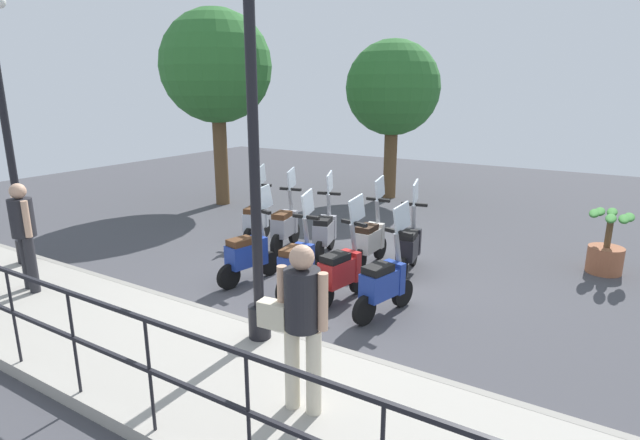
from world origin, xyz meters
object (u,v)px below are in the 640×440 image
scooter_far_1 (370,239)px  scooter_far_4 (257,219)px  lamp_post_near (254,169)px  scooter_near_0 (384,282)px  tree_distant (393,89)px  scooter_far_2 (325,231)px  potted_palm (607,247)px  scooter_near_2 (298,263)px  pedestrian_distant (24,229)px  tree_large (216,68)px  scooter_near_3 (249,253)px  scooter_near_1 (342,270)px  pedestrian_with_bag (300,317)px  lamp_post_far (8,141)px  scooter_far_0 (409,246)px  scooter_far_3 (285,225)px

scooter_far_1 → scooter_far_4: size_ratio=1.00×
lamp_post_near → scooter_near_0: size_ratio=2.95×
tree_distant → scooter_far_2: bearing=-168.3°
potted_palm → scooter_far_2: scooter_far_2 is taller
scooter_near_2 → pedestrian_distant: bearing=120.0°
tree_large → scooter_near_3: 6.57m
potted_palm → scooter_near_1: scooter_near_1 is taller
scooter_near_2 → scooter_far_1: bearing=-18.5°
tree_large → scooter_near_3: tree_large is taller
pedestrian_with_bag → scooter_near_0: 2.58m
pedestrian_with_bag → tree_large: size_ratio=0.32×
scooter_near_2 → potted_palm: bearing=-54.1°
tree_distant → scooter_far_1: bearing=-159.3°
scooter_near_0 → scooter_far_4: bearing=78.2°
pedestrian_distant → tree_large: (6.21, 1.95, 2.44)m
scooter_near_0 → scooter_near_3: (-0.02, 2.34, 0.00)m
scooter_near_0 → scooter_near_1: same height
scooter_near_3 → scooter_far_2: size_ratio=1.00×
lamp_post_far → tree_distant: (8.70, -2.83, 0.79)m
tree_large → pedestrian_with_bag: bearing=-133.3°
scooter_far_0 → scooter_far_2: 1.65m
lamp_post_far → scooter_near_0: lamp_post_far is taller
scooter_near_2 → scooter_near_3: bearing=87.8°
potted_palm → lamp_post_far: bearing=121.1°
scooter_near_0 → scooter_far_2: bearing=62.8°
lamp_post_far → scooter_far_4: bearing=-35.1°
scooter_far_0 → lamp_post_near: bearing=160.9°
potted_palm → scooter_far_0: size_ratio=0.69×
potted_palm → scooter_far_3: bearing=108.5°
pedestrian_with_bag → potted_palm: pedestrian_with_bag is taller
tree_large → tree_distant: (3.11, -3.48, -0.52)m
scooter_near_1 → scooter_far_1: (1.60, 0.33, 0.00)m
scooter_near_3 → pedestrian_distant: bearing=146.1°
scooter_near_2 → scooter_far_2: same height
potted_palm → scooter_far_4: size_ratio=0.69×
scooter_far_0 → scooter_far_3: bearing=80.7°
scooter_near_1 → scooter_far_4: bearing=70.2°
pedestrian_distant → scooter_far_3: pedestrian_distant is taller
lamp_post_far → tree_large: (5.59, 0.65, 1.32)m
pedestrian_distant → scooter_near_3: (2.21, -2.27, -0.60)m
tree_large → scooter_far_0: bearing=-110.1°
scooter_far_1 → scooter_far_2: bearing=88.1°
scooter_near_2 → scooter_near_3: size_ratio=1.00×
tree_large → scooter_far_4: size_ratio=3.23×
tree_distant → scooter_near_3: size_ratio=2.80×
tree_large → scooter_near_1: bearing=-123.6°
scooter_near_2 → scooter_far_3: same height
tree_large → potted_palm: bearing=-93.3°
pedestrian_with_bag → scooter_far_2: size_ratio=1.03×
scooter_near_3 → scooter_far_1: bearing=-25.0°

